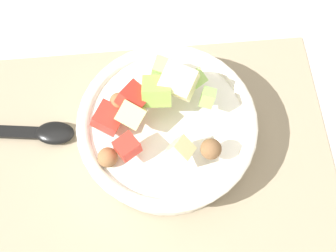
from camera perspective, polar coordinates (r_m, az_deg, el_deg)
The scene contains 4 objects.
ground_plane at distance 0.62m, azimuth -1.63°, elevation -3.00°, with size 2.40×2.40×0.00m, color silver.
placemat at distance 0.61m, azimuth -1.64°, elevation -2.91°, with size 0.50×0.34×0.01m, color gray.
salad_bowl at distance 0.58m, azimuth -0.10°, elevation -0.27°, with size 0.24×0.24×0.13m.
serving_spoon at distance 0.64m, azimuth -17.77°, elevation -0.82°, with size 0.19×0.05×0.01m.
Camera 1 is at (0.00, 0.21, 0.58)m, focal length 45.30 mm.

